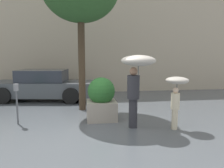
{
  "coord_description": "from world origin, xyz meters",
  "views": [
    {
      "loc": [
        -0.08,
        -5.48,
        1.98
      ],
      "look_at": [
        0.91,
        1.6,
        1.05
      ],
      "focal_mm": 35.0,
      "sensor_mm": 36.0,
      "label": 1
    }
  ],
  "objects_px": {
    "parked_car_near": "(43,86)",
    "person_adult": "(137,73)",
    "planter_box": "(101,99)",
    "person_child": "(176,90)",
    "parking_meter": "(16,95)"
  },
  "relations": [
    {
      "from": "person_child",
      "to": "parking_meter",
      "type": "distance_m",
      "value": 4.49
    },
    {
      "from": "planter_box",
      "to": "parking_meter",
      "type": "height_order",
      "value": "planter_box"
    },
    {
      "from": "parked_car_near",
      "to": "person_adult",
      "type": "bearing_deg",
      "value": -135.48
    },
    {
      "from": "planter_box",
      "to": "parked_car_near",
      "type": "distance_m",
      "value": 4.14
    },
    {
      "from": "planter_box",
      "to": "person_child",
      "type": "bearing_deg",
      "value": -30.69
    },
    {
      "from": "parked_car_near",
      "to": "planter_box",
      "type": "bearing_deg",
      "value": -137.32
    },
    {
      "from": "planter_box",
      "to": "parked_car_near",
      "type": "bearing_deg",
      "value": 124.06
    },
    {
      "from": "planter_box",
      "to": "parking_meter",
      "type": "xyz_separation_m",
      "value": [
        -2.46,
        -0.14,
        0.22
      ]
    },
    {
      "from": "parked_car_near",
      "to": "parking_meter",
      "type": "relative_size",
      "value": 4.01
    },
    {
      "from": "person_adult",
      "to": "person_child",
      "type": "distance_m",
      "value": 1.17
    },
    {
      "from": "person_adult",
      "to": "parking_meter",
      "type": "distance_m",
      "value": 3.48
    },
    {
      "from": "person_child",
      "to": "parked_car_near",
      "type": "xyz_separation_m",
      "value": [
        -4.24,
        4.57,
        -0.44
      ]
    },
    {
      "from": "parking_meter",
      "to": "planter_box",
      "type": "bearing_deg",
      "value": 3.33
    },
    {
      "from": "person_child",
      "to": "parking_meter",
      "type": "xyz_separation_m",
      "value": [
        -4.37,
        1.0,
        -0.22
      ]
    },
    {
      "from": "person_adult",
      "to": "planter_box",
      "type": "bearing_deg",
      "value": -179.66
    }
  ]
}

